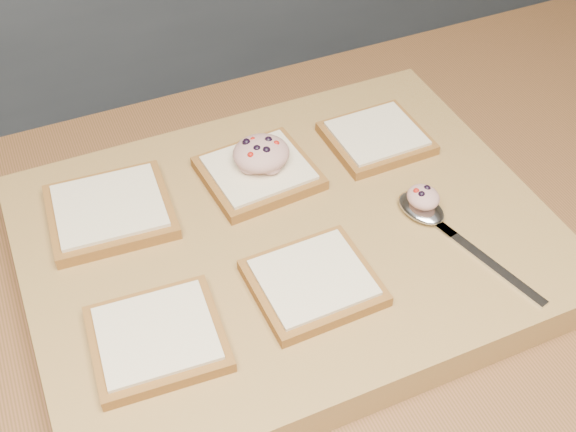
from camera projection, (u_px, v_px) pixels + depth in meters
name	position (u px, v px, depth m)	size (l,w,h in m)	color
back_counter	(128.00, 10.00, 2.00)	(3.60, 0.62, 0.94)	slate
cutting_board	(288.00, 243.00, 0.77)	(0.54, 0.41, 0.04)	#9E7C43
bread_far_left	(110.00, 211.00, 0.76)	(0.13, 0.12, 0.02)	#936026
bread_far_center	(259.00, 172.00, 0.80)	(0.13, 0.12, 0.02)	#936026
bread_far_right	(376.00, 137.00, 0.85)	(0.11, 0.10, 0.02)	#936026
bread_near_left	(157.00, 338.00, 0.64)	(0.12, 0.11, 0.02)	#936026
bread_near_center	(313.00, 282.00, 0.69)	(0.12, 0.11, 0.02)	#936026
tuna_salad_dollop	(261.00, 153.00, 0.79)	(0.06, 0.06, 0.03)	tan
spoon	(431.00, 216.00, 0.76)	(0.07, 0.19, 0.01)	silver
spoon_salad	(423.00, 197.00, 0.75)	(0.03, 0.04, 0.02)	tan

